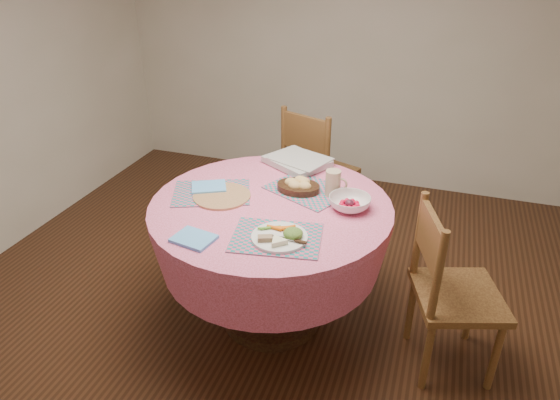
{
  "coord_description": "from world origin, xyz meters",
  "views": [
    {
      "loc": [
        0.76,
        -2.09,
        1.97
      ],
      "look_at": [
        0.05,
        0.0,
        0.78
      ],
      "focal_mm": 32.0,
      "sensor_mm": 36.0,
      "label": 1
    }
  ],
  "objects": [
    {
      "name": "fruit_bowl",
      "position": [
        0.39,
        0.08,
        0.78
      ],
      "size": [
        0.25,
        0.25,
        0.07
      ],
      "rotation": [
        0.0,
        0.0,
        -0.22
      ],
      "color": "white",
      "rests_on": "dining_table"
    },
    {
      "name": "ground",
      "position": [
        0.0,
        0.0,
        0.0
      ],
      "size": [
        4.0,
        4.0,
        0.0
      ],
      "primitive_type": "plane",
      "color": "#331C0F",
      "rests_on": "ground"
    },
    {
      "name": "napkin_far",
      "position": [
        -0.37,
        0.05,
        0.76
      ],
      "size": [
        0.22,
        0.21,
        0.01
      ],
      "primitive_type": "cube",
      "rotation": [
        0.0,
        0.0,
        0.48
      ],
      "color": "#60AEF8",
      "rests_on": "placemat_left"
    },
    {
      "name": "placemat_front",
      "position": [
        0.13,
        -0.3,
        0.75
      ],
      "size": [
        0.45,
        0.36,
        0.01
      ],
      "primitive_type": "cube",
      "rotation": [
        0.0,
        0.0,
        0.17
      ],
      "color": "#167E80",
      "rests_on": "dining_table"
    },
    {
      "name": "dinner_plate",
      "position": [
        0.16,
        -0.31,
        0.77
      ],
      "size": [
        0.25,
        0.26,
        0.05
      ],
      "rotation": [
        0.0,
        0.0,
        0.38
      ],
      "color": "white",
      "rests_on": "placemat_front"
    },
    {
      "name": "chair_back",
      "position": [
        -0.03,
        1.03,
        0.49
      ],
      "size": [
        0.56,
        0.54,
        0.95
      ],
      "rotation": [
        0.0,
        0.0,
        2.79
      ],
      "color": "brown",
      "rests_on": "ground"
    },
    {
      "name": "newspaper_stack",
      "position": [
        -0.01,
        0.5,
        0.78
      ],
      "size": [
        0.43,
        0.4,
        0.04
      ],
      "rotation": [
        0.0,
        0.0,
        -0.52
      ],
      "color": "silver",
      "rests_on": "dining_table"
    },
    {
      "name": "placemat_back",
      "position": [
        0.13,
        0.2,
        0.75
      ],
      "size": [
        0.49,
        0.44,
        0.01
      ],
      "primitive_type": "cube",
      "rotation": [
        0.0,
        0.0,
        -0.44
      ],
      "color": "#167E80",
      "rests_on": "dining_table"
    },
    {
      "name": "bread_bowl",
      "position": [
        0.09,
        0.18,
        0.79
      ],
      "size": [
        0.23,
        0.23,
        0.08
      ],
      "color": "black",
      "rests_on": "placemat_back"
    },
    {
      "name": "wicker_trivet",
      "position": [
        -0.27,
        -0.01,
        0.76
      ],
      "size": [
        0.3,
        0.3,
        0.01
      ],
      "primitive_type": "cylinder",
      "color": "#9C7343",
      "rests_on": "dining_table"
    },
    {
      "name": "napkin_near",
      "position": [
        -0.21,
        -0.43,
        0.76
      ],
      "size": [
        0.2,
        0.17,
        0.01
      ],
      "primitive_type": "cube",
      "rotation": [
        0.0,
        0.0,
        -0.18
      ],
      "color": "#60AEF8",
      "rests_on": "dining_table"
    },
    {
      "name": "chair_right",
      "position": [
        0.91,
        -0.04,
        0.47
      ],
      "size": [
        0.51,
        0.52,
        0.9
      ],
      "rotation": [
        0.0,
        0.0,
        1.89
      ],
      "color": "brown",
      "rests_on": "ground"
    },
    {
      "name": "room_envelope",
      "position": [
        0.0,
        0.0,
        1.71
      ],
      "size": [
        4.01,
        4.01,
        2.71
      ],
      "color": "silver",
      "rests_on": "ground"
    },
    {
      "name": "dining_table",
      "position": [
        0.0,
        0.0,
        0.56
      ],
      "size": [
        1.24,
        1.24,
        0.75
      ],
      "color": "pink",
      "rests_on": "ground"
    },
    {
      "name": "latte_mug",
      "position": [
        0.28,
        0.19,
        0.82
      ],
      "size": [
        0.12,
        0.08,
        0.14
      ],
      "color": "#C8AE8A",
      "rests_on": "placemat_back"
    },
    {
      "name": "placemat_left",
      "position": [
        -0.33,
        0.01,
        0.75
      ],
      "size": [
        0.48,
        0.43,
        0.01
      ],
      "primitive_type": "cube",
      "rotation": [
        0.0,
        0.0,
        0.39
      ],
      "color": "#167E80",
      "rests_on": "dining_table"
    }
  ]
}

